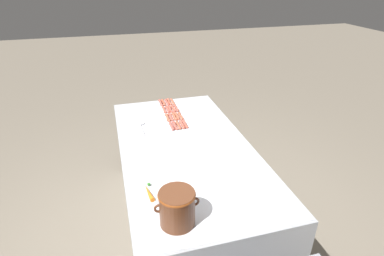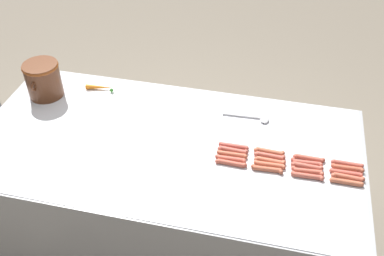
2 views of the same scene
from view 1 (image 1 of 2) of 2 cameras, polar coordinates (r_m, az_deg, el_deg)
The scene contains 25 objects.
ground_plane at distance 3.12m, azimuth -1.02°, elevation -17.59°, with size 20.00×20.00×0.00m, color #756B5B.
griddle_counter at distance 2.82m, azimuth -1.10°, elevation -11.14°, with size 1.07×2.09×0.90m.
hot_dog_0 at distance 3.39m, azimuth -3.62°, elevation 4.91°, with size 0.03×0.16×0.02m.
hot_dog_1 at distance 3.23m, azimuth -2.90°, elevation 3.68°, with size 0.03×0.16×0.02m.
hot_dog_2 at distance 3.05m, azimuth -2.12°, elevation 2.24°, with size 0.03×0.16×0.02m.
hot_dog_3 at distance 2.89m, azimuth -1.29°, elevation 0.76°, with size 0.03×0.16×0.02m.
hot_dog_4 at distance 3.40m, azimuth -4.24°, elevation 4.89°, with size 0.03×0.16×0.02m.
hot_dog_5 at distance 3.22m, azimuth -3.49°, elevation 3.62°, with size 0.04×0.16×0.02m.
hot_dog_6 at distance 3.05m, azimuth -2.79°, elevation 2.24°, with size 0.03×0.16×0.02m.
hot_dog_7 at distance 2.88m, azimuth -1.85°, elevation 0.62°, with size 0.03×0.16×0.02m.
hot_dog_8 at distance 3.38m, azimuth -4.67°, elevation 4.79°, with size 0.03×0.16×0.02m.
hot_dog_9 at distance 3.21m, azimuth -4.08°, elevation 3.52°, with size 0.03×0.16×0.02m.
hot_dog_10 at distance 3.05m, azimuth -3.32°, elevation 2.17°, with size 0.03×0.16×0.02m.
hot_dog_11 at distance 2.87m, azimuth -2.54°, elevation 0.56°, with size 0.03×0.16×0.02m.
hot_dog_12 at distance 3.39m, azimuth -5.31°, elevation 4.77°, with size 0.03×0.16×0.02m.
hot_dog_13 at distance 3.20m, azimuth -4.58°, elevation 3.45°, with size 0.03×0.16×0.02m.
hot_dog_14 at distance 3.04m, azimuth -3.96°, elevation 2.05°, with size 0.03×0.16×0.02m.
hot_dog_15 at distance 2.87m, azimuth -3.16°, elevation 0.47°, with size 0.03×0.16×0.02m.
hot_dog_16 at distance 3.38m, azimuth -5.83°, elevation 4.71°, with size 0.03×0.16×0.02m.
hot_dog_17 at distance 3.21m, azimuth -5.19°, elevation 3.46°, with size 0.03×0.16×0.02m.
hot_dog_18 at distance 3.03m, azimuth -4.55°, elevation 1.94°, with size 0.03×0.16×0.02m.
hot_dog_19 at distance 2.86m, azimuth -3.81°, elevation 0.38°, with size 0.03×0.16×0.02m.
bean_pot at distance 1.79m, azimuth -2.79°, elevation -14.31°, with size 0.26×0.21×0.22m.
serving_spoon at distance 2.91m, azimuth -9.31°, elevation 0.46°, with size 0.07×0.27×0.02m.
carrot at distance 2.07m, azimuth -8.04°, elevation -11.60°, with size 0.06×0.18×0.03m.
Camera 1 is at (0.54, 2.14, 2.21)m, focal length 28.83 mm.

